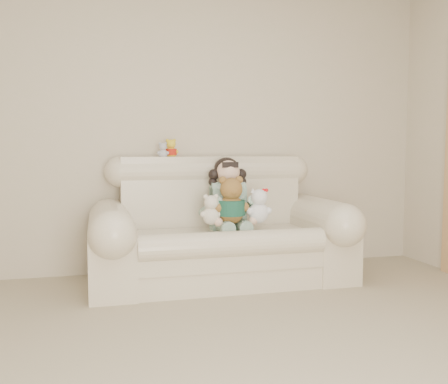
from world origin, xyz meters
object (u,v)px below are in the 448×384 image
sofa (221,220)px  brown_teddy (231,196)px  cream_teddy (211,207)px  seated_child (228,193)px  white_cat (259,202)px

sofa → brown_teddy: 0.25m
brown_teddy → cream_teddy: 0.18m
cream_teddy → sofa: bearing=50.9°
sofa → seated_child: size_ratio=3.42×
sofa → brown_teddy: sofa is taller
seated_child → cream_teddy: (-0.20, -0.22, -0.09)m
white_cat → seated_child: bearing=131.7°
brown_teddy → cream_teddy: (-0.16, -0.01, -0.08)m
seated_child → white_cat: seated_child is taller
sofa → brown_teddy: bearing=-69.1°
white_cat → brown_teddy: bearing=176.5°
brown_teddy → white_cat: (0.22, -0.02, -0.06)m
sofa → white_cat: sofa is taller
sofa → brown_teddy: (0.05, -0.13, 0.21)m
seated_child → sofa: bearing=-133.3°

